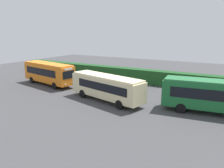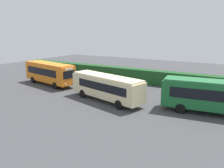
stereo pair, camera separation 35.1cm
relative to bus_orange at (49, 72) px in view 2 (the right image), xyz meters
The scene contains 8 objects.
ground_plane 13.54m from the bus_orange, ahead, with size 79.62×79.62×0.00m, color #424244.
bus_orange is the anchor object (origin of this frame).
bus_cream 12.13m from the bus_orange, 12.53° to the right, with size 10.09×4.64×3.02m.
bus_green 23.44m from the bus_orange, ahead, with size 10.68×3.67×3.34m.
person_left 13.18m from the bus_orange, ahead, with size 0.45×0.30×1.85m.
person_center 14.37m from the bus_orange, ahead, with size 0.46×0.44×1.73m.
hedge_row 15.62m from the bus_orange, 31.96° to the left, with size 51.81×1.73×2.15m, color #1C4B20.
traffic_cone 6.68m from the bus_orange, 24.57° to the left, with size 0.36×0.36×0.60m, color orange.
Camera 2 is at (11.95, -21.66, 7.96)m, focal length 35.71 mm.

